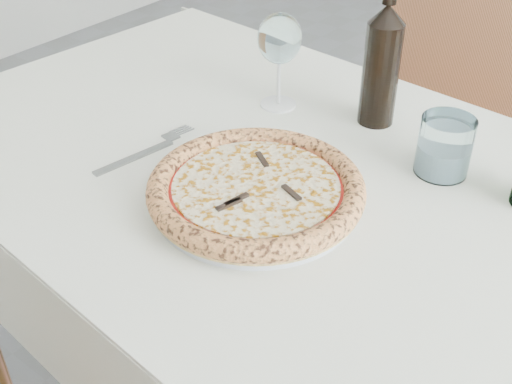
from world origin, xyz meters
TOP-DOWN VIEW (x-y plane):
  - dining_table at (-0.11, -0.13)m, footprint 1.42×0.92m
  - chair_far at (-0.13, 0.65)m, footprint 0.55×0.55m
  - plate at (-0.11, -0.23)m, footprint 0.29×0.29m
  - pizza at (-0.11, -0.23)m, footprint 0.31×0.31m
  - fork at (-0.34, -0.23)m, footprint 0.04×0.21m
  - wine_glass at (-0.26, 0.03)m, footprint 0.08×0.08m
  - tumbler at (0.07, 0.01)m, footprint 0.08×0.08m
  - wine_bottle at (-0.09, 0.09)m, footprint 0.06×0.06m

SIDE VIEW (x-z plane):
  - chair_far at x=-0.13m, z-range 0.07..1.00m
  - dining_table at x=-0.11m, z-range 0.28..1.04m
  - fork at x=-0.34m, z-range 0.76..0.76m
  - plate at x=-0.11m, z-range 0.76..0.77m
  - pizza at x=-0.11m, z-range 0.77..0.80m
  - tumbler at x=0.07m, z-range 0.75..0.84m
  - wine_bottle at x=-0.09m, z-range 0.74..0.99m
  - wine_glass at x=-0.26m, z-range 0.79..0.97m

